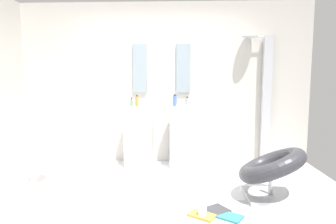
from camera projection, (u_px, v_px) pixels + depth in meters
ground_plane at (153, 201)px, 3.34m from camera, size 4.80×3.60×0.04m
rear_partition at (162, 83)px, 4.83m from camera, size 4.80×0.10×2.60m
pedestal_sink_left at (138, 134)px, 4.64m from camera, size 0.44×0.44×1.05m
pedestal_sink_right at (183, 135)px, 4.61m from camera, size 0.44×0.44×1.05m
vanity_mirror_left at (140, 68)px, 4.75m from camera, size 0.22×0.03×0.78m
vanity_mirror_right at (183, 68)px, 4.72m from camera, size 0.22×0.03×0.78m
shower_column at (265, 97)px, 4.67m from camera, size 0.49×0.24×2.05m
lounge_chair at (271, 170)px, 3.32m from camera, size 1.03×1.03×0.65m
towel_rack at (41, 137)px, 3.77m from camera, size 0.37×0.22×0.95m
area_rug at (201, 212)px, 3.02m from camera, size 1.14×0.62×0.01m
magazine_charcoal at (215, 211)px, 3.02m from camera, size 0.35×0.33×0.02m
magazine_teal at (228, 216)px, 2.90m from camera, size 0.33×0.30×0.02m
magazine_ochre at (202, 215)px, 2.91m from camera, size 0.30×0.27×0.03m
coffee_mug at (202, 212)px, 2.88m from camera, size 0.09×0.09×0.11m
soap_bottle_green at (132, 102)px, 4.52m from camera, size 0.04×0.04×0.14m
soap_bottle_blue at (175, 101)px, 4.47m from camera, size 0.06×0.06×0.19m
soap_bottle_amber at (137, 101)px, 4.42m from camera, size 0.05×0.05×0.18m
soap_bottle_grey at (187, 101)px, 4.67m from camera, size 0.06×0.06×0.14m
soap_bottle_clear at (136, 103)px, 4.46m from camera, size 0.05×0.05×0.12m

